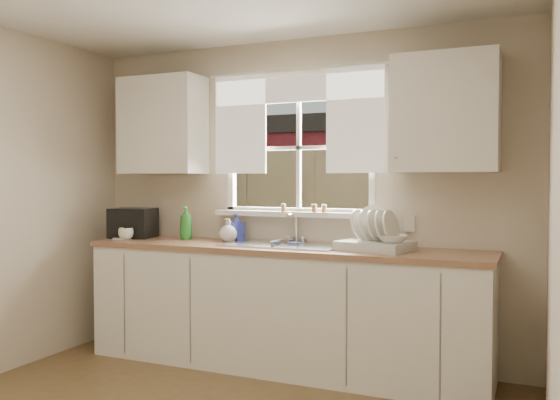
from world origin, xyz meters
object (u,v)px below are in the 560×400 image
at_px(dish_rack, 375,239).
at_px(soap_bottle_a, 186,223).
at_px(cup, 126,234).
at_px(black_appliance, 133,223).

bearing_deg(dish_rack, soap_bottle_a, 176.77).
bearing_deg(cup, dish_rack, 0.15).
height_order(soap_bottle_a, black_appliance, soap_bottle_a).
bearing_deg(soap_bottle_a, black_appliance, -166.91).
relative_size(dish_rack, cup, 4.39).
bearing_deg(dish_rack, cup, -176.57).
height_order(dish_rack, cup, dish_rack).
relative_size(soap_bottle_a, black_appliance, 0.81).
height_order(soap_bottle_a, cup, soap_bottle_a).
xyz_separation_m(dish_rack, cup, (-2.04, -0.12, -0.03)).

